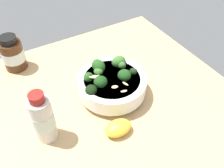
% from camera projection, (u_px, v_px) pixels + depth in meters
% --- Properties ---
extents(ground_plane, '(0.71, 0.71, 0.05)m').
position_uv_depth(ground_plane, '(112.00, 103.00, 0.74)').
color(ground_plane, tan).
extents(bowl_of_broccoli, '(0.20, 0.20, 0.10)m').
position_uv_depth(bowl_of_broccoli, '(112.00, 83.00, 0.70)').
color(bowl_of_broccoli, white).
rests_on(bowl_of_broccoli, ground_plane).
extents(lemon_wedge, '(0.05, 0.07, 0.04)m').
position_uv_depth(lemon_wedge, '(118.00, 128.00, 0.62)').
color(lemon_wedge, yellow).
rests_on(lemon_wedge, ground_plane).
extents(bottle_tall, '(0.07, 0.07, 0.12)m').
position_uv_depth(bottle_tall, '(13.00, 54.00, 0.78)').
color(bottle_tall, '#472814').
rests_on(bottle_tall, ground_plane).
extents(bottle_short, '(0.05, 0.05, 0.15)m').
position_uv_depth(bottle_short, '(43.00, 119.00, 0.58)').
color(bottle_short, beige).
rests_on(bottle_short, ground_plane).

